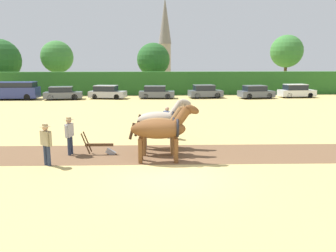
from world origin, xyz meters
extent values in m
plane|color=tan|center=(0.00, 0.00, 0.00)|extent=(240.00, 240.00, 0.00)
cube|color=brown|center=(-4.51, 3.10, 0.00)|extent=(28.25, 4.21, 0.01)
cube|color=#286023|center=(0.00, 30.76, 1.46)|extent=(63.99, 1.44, 2.91)
cylinder|color=#423323|center=(-21.14, 35.87, 1.40)|extent=(0.44, 0.44, 2.80)
cylinder|color=brown|center=(-13.53, 36.75, 1.80)|extent=(0.44, 0.44, 3.61)
sphere|color=#387533|center=(-13.53, 36.75, 4.85)|extent=(4.51, 4.51, 4.51)
cylinder|color=#4C3823|center=(0.08, 35.16, 1.61)|extent=(0.44, 0.44, 3.22)
sphere|color=#235623|center=(0.08, 35.16, 4.48)|extent=(4.58, 4.58, 4.58)
cylinder|color=#4C3823|center=(20.13, 37.69, 2.19)|extent=(0.44, 0.44, 4.39)
sphere|color=#387533|center=(20.13, 37.69, 5.72)|extent=(4.83, 4.83, 4.83)
cylinder|color=gray|center=(3.07, 61.17, 3.98)|extent=(2.48, 2.48, 7.97)
cone|color=slate|center=(3.07, 61.17, 12.84)|extent=(2.73, 2.73, 9.74)
ellipsoid|color=brown|center=(-0.33, 1.81, 1.40)|extent=(2.30, 0.94, 0.81)
cylinder|color=brown|center=(0.42, 2.02, 0.52)|extent=(0.18, 0.18, 1.04)
cylinder|color=brown|center=(0.40, 1.55, 0.52)|extent=(0.18, 0.18, 1.04)
cylinder|color=brown|center=(-1.06, 2.07, 0.52)|extent=(0.18, 0.18, 1.04)
cylinder|color=brown|center=(-1.08, 1.60, 0.52)|extent=(0.18, 0.18, 1.04)
cylinder|color=brown|center=(0.64, 1.78, 1.90)|extent=(0.81, 0.41, 0.91)
ellipsoid|color=brown|center=(1.07, 1.76, 2.21)|extent=(0.69, 0.28, 0.54)
cube|color=black|center=(0.83, 1.77, 2.07)|extent=(0.44, 0.10, 0.59)
cylinder|color=black|center=(-1.41, 1.85, 1.32)|extent=(0.30, 0.13, 0.71)
torus|color=black|center=(0.47, 1.78, 1.47)|extent=(0.14, 0.84, 0.84)
ellipsoid|color=brown|center=(-0.29, 2.96, 1.27)|extent=(2.01, 0.92, 0.81)
cylinder|color=brown|center=(0.36, 3.17, 0.45)|extent=(0.18, 0.18, 0.91)
cylinder|color=brown|center=(0.34, 2.70, 0.45)|extent=(0.18, 0.18, 0.91)
cylinder|color=brown|center=(-0.93, 3.21, 0.45)|extent=(0.18, 0.18, 0.91)
cylinder|color=brown|center=(-0.94, 2.74, 0.45)|extent=(0.18, 0.18, 0.91)
cylinder|color=brown|center=(0.55, 2.93, 1.73)|extent=(0.76, 0.41, 0.84)
ellipsoid|color=brown|center=(0.94, 2.91, 2.01)|extent=(0.69, 0.28, 0.54)
cube|color=black|center=(0.72, 2.92, 1.90)|extent=(0.40, 0.09, 0.53)
cylinder|color=black|center=(-1.23, 2.99, 1.18)|extent=(0.30, 0.13, 0.71)
torus|color=black|center=(0.40, 2.93, 1.33)|extent=(0.14, 0.84, 0.84)
ellipsoid|color=#B2A38E|center=(-0.25, 4.10, 1.38)|extent=(2.05, 0.91, 0.80)
cylinder|color=#B2A38E|center=(0.41, 4.31, 0.51)|extent=(0.18, 0.18, 1.02)
cylinder|color=#B2A38E|center=(0.40, 3.85, 0.51)|extent=(0.18, 0.18, 1.02)
cylinder|color=#B2A38E|center=(-0.90, 4.36, 0.51)|extent=(0.18, 0.18, 1.02)
cylinder|color=#B2A38E|center=(-0.92, 3.89, 0.51)|extent=(0.18, 0.18, 1.02)
cylinder|color=#B2A38E|center=(0.61, 4.07, 1.89)|extent=(0.82, 0.41, 0.93)
ellipsoid|color=#B2A38E|center=(1.06, 4.06, 2.21)|extent=(0.69, 0.28, 0.54)
cube|color=black|center=(0.81, 4.07, 2.06)|extent=(0.45, 0.10, 0.60)
cylinder|color=black|center=(-1.21, 4.14, 1.30)|extent=(0.30, 0.13, 0.71)
torus|color=black|center=(0.46, 4.08, 1.45)|extent=(0.14, 0.83, 0.83)
cube|color=#4C331E|center=(-2.96, 3.05, 0.45)|extent=(1.27, 0.14, 0.12)
cube|color=#939399|center=(-2.45, 3.03, 0.10)|extent=(0.49, 0.22, 0.39)
cylinder|color=#4C331E|center=(-3.52, 3.27, 0.55)|extent=(0.40, 0.07, 0.96)
cylinder|color=#4C331E|center=(-3.53, 2.87, 0.55)|extent=(0.40, 0.07, 0.96)
cylinder|color=#28334C|center=(-4.24, 3.21, 0.42)|extent=(0.14, 0.14, 0.84)
cylinder|color=#28334C|center=(-4.29, 3.00, 0.42)|extent=(0.14, 0.14, 0.84)
cube|color=#B7B7BC|center=(-4.26, 3.10, 1.14)|extent=(0.30, 0.52, 0.59)
sphere|color=tan|center=(-4.26, 3.10, 1.55)|extent=(0.23, 0.23, 0.23)
cylinder|color=#B7B7BC|center=(-4.20, 3.39, 1.11)|extent=(0.09, 0.09, 0.56)
cylinder|color=#B7B7BC|center=(-4.33, 2.82, 1.11)|extent=(0.09, 0.09, 0.56)
cylinder|color=tan|center=(-4.26, 3.10, 1.62)|extent=(0.43, 0.43, 0.02)
cylinder|color=tan|center=(-4.26, 3.10, 1.67)|extent=(0.22, 0.22, 0.10)
cylinder|color=#4C4C4C|center=(0.24, 6.23, 0.44)|extent=(0.14, 0.14, 0.88)
cylinder|color=#4C4C4C|center=(0.35, 6.03, 0.44)|extent=(0.14, 0.14, 0.88)
cube|color=#3D5184|center=(0.29, 6.13, 1.19)|extent=(0.43, 0.54, 0.62)
sphere|color=tan|center=(0.29, 6.13, 1.62)|extent=(0.24, 0.24, 0.24)
cylinder|color=#3D5184|center=(0.14, 6.40, 1.17)|extent=(0.09, 0.09, 0.59)
cylinder|color=#3D5184|center=(0.44, 5.87, 1.17)|extent=(0.09, 0.09, 0.59)
cylinder|color=#28334C|center=(-4.91, 1.63, 0.42)|extent=(0.14, 0.14, 0.84)
cylinder|color=#28334C|center=(-4.74, 1.49, 0.42)|extent=(0.14, 0.14, 0.84)
cube|color=tan|center=(-4.83, 1.56, 1.14)|extent=(0.51, 0.46, 0.59)
sphere|color=tan|center=(-4.83, 1.56, 1.55)|extent=(0.23, 0.23, 0.23)
cylinder|color=tan|center=(-5.05, 1.74, 1.11)|extent=(0.09, 0.09, 0.56)
cylinder|color=tan|center=(-4.60, 1.38, 1.11)|extent=(0.09, 0.09, 0.56)
cylinder|color=tan|center=(-4.83, 1.56, 1.62)|extent=(0.43, 0.43, 0.02)
cylinder|color=tan|center=(-4.83, 1.56, 1.67)|extent=(0.22, 0.22, 0.10)
cube|color=navy|center=(-15.47, 26.15, 0.78)|extent=(4.83, 2.02, 1.18)
cube|color=black|center=(-15.47, 26.15, 1.64)|extent=(4.25, 1.82, 0.53)
cube|color=navy|center=(-15.47, 26.15, 1.93)|extent=(4.25, 1.82, 0.06)
cylinder|color=black|center=(-13.97, 27.04, 0.35)|extent=(0.69, 0.22, 0.69)
cylinder|color=black|center=(-13.98, 25.25, 0.35)|extent=(0.69, 0.22, 0.69)
cylinder|color=black|center=(-16.96, 27.05, 0.35)|extent=(0.69, 0.22, 0.69)
cube|color=#565B66|center=(-10.19, 25.81, 0.51)|extent=(4.28, 2.25, 0.66)
cube|color=black|center=(-10.39, 25.79, 1.11)|extent=(2.63, 1.88, 0.54)
cube|color=#565B66|center=(-10.39, 25.79, 1.41)|extent=(2.63, 1.88, 0.06)
cylinder|color=black|center=(-9.02, 26.73, 0.33)|extent=(0.68, 0.30, 0.66)
cylinder|color=black|center=(-8.84, 25.19, 0.33)|extent=(0.68, 0.30, 0.66)
cylinder|color=black|center=(-11.54, 26.43, 0.33)|extent=(0.68, 0.30, 0.66)
cylinder|color=black|center=(-11.35, 24.89, 0.33)|extent=(0.68, 0.30, 0.66)
cube|color=#A8A8B2|center=(-5.33, 26.35, 0.52)|extent=(4.37, 2.53, 0.70)
cube|color=black|center=(-5.53, 26.39, 1.16)|extent=(2.72, 2.04, 0.59)
cube|color=#A8A8B2|center=(-5.53, 26.39, 1.48)|extent=(2.72, 2.04, 0.06)
cylinder|color=black|center=(-3.93, 26.88, 0.30)|extent=(0.64, 0.33, 0.61)
cylinder|color=black|center=(-4.23, 25.35, 0.30)|extent=(0.64, 0.33, 0.61)
cylinder|color=black|center=(-6.43, 27.36, 0.30)|extent=(0.64, 0.33, 0.61)
cylinder|color=black|center=(-6.73, 25.82, 0.30)|extent=(0.64, 0.33, 0.61)
cube|color=#565B66|center=(0.28, 26.24, 0.51)|extent=(4.12, 1.97, 0.67)
cube|color=black|center=(0.08, 26.25, 1.12)|extent=(2.51, 1.70, 0.55)
cube|color=#565B66|center=(0.08, 26.25, 1.42)|extent=(2.51, 1.70, 0.06)
cylinder|color=black|center=(1.58, 26.91, 0.31)|extent=(0.64, 0.26, 0.63)
cylinder|color=black|center=(1.48, 25.41, 0.31)|extent=(0.64, 0.26, 0.63)
cylinder|color=black|center=(-0.92, 27.06, 0.31)|extent=(0.64, 0.26, 0.63)
cylinder|color=black|center=(-1.01, 25.56, 0.31)|extent=(0.64, 0.26, 0.63)
cube|color=#565B66|center=(5.96, 26.40, 0.54)|extent=(4.03, 2.22, 0.70)
cube|color=black|center=(5.77, 26.38, 1.18)|extent=(2.48, 1.86, 0.58)
cube|color=#565B66|center=(5.77, 26.38, 1.50)|extent=(2.48, 1.86, 0.06)
cylinder|color=black|center=(7.05, 27.31, 0.34)|extent=(0.70, 0.30, 0.68)
cylinder|color=black|center=(7.24, 25.76, 0.34)|extent=(0.70, 0.30, 0.68)
cylinder|color=black|center=(4.69, 27.04, 0.34)|extent=(0.70, 0.30, 0.68)
cylinder|color=black|center=(4.87, 25.48, 0.34)|extent=(0.70, 0.30, 0.68)
cube|color=#565B66|center=(11.75, 25.68, 0.52)|extent=(4.15, 2.28, 0.69)
cube|color=black|center=(11.55, 25.65, 1.15)|extent=(2.56, 1.90, 0.56)
cube|color=#565B66|center=(11.55, 25.65, 1.46)|extent=(2.56, 1.90, 0.06)
cylinder|color=black|center=(12.86, 26.61, 0.33)|extent=(0.68, 0.30, 0.66)
cylinder|color=black|center=(13.07, 25.06, 0.33)|extent=(0.68, 0.30, 0.66)
cylinder|color=black|center=(10.43, 26.29, 0.33)|extent=(0.68, 0.30, 0.66)
cylinder|color=black|center=(10.64, 24.74, 0.33)|extent=(0.68, 0.30, 0.66)
cube|color=silver|center=(16.86, 26.35, 0.53)|extent=(4.19, 1.92, 0.72)
cube|color=black|center=(16.66, 26.34, 1.20)|extent=(2.54, 1.67, 0.61)
cube|color=silver|center=(16.66, 26.34, 1.54)|extent=(2.54, 1.67, 0.06)
cylinder|color=black|center=(18.09, 27.16, 0.31)|extent=(0.63, 0.25, 0.62)
cylinder|color=black|center=(18.17, 25.67, 0.31)|extent=(0.63, 0.25, 0.62)
cylinder|color=black|center=(15.55, 27.02, 0.31)|extent=(0.63, 0.25, 0.62)
cylinder|color=black|center=(15.63, 25.54, 0.31)|extent=(0.63, 0.25, 0.62)
camera|label=1|loc=(-0.74, -11.44, 4.12)|focal=35.00mm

